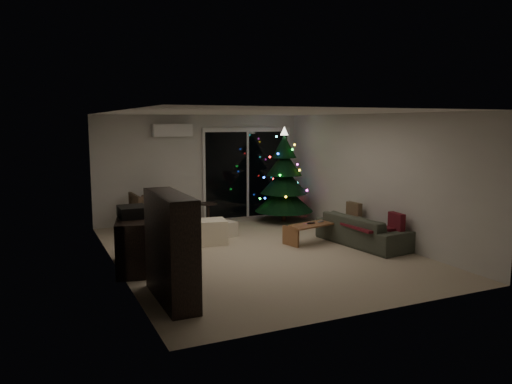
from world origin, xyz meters
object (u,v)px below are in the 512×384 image
bookshelf (158,249)px  coffee_table (317,233)px  media_cabinet (134,243)px  sofa (363,230)px  christmas_tree (284,175)px  armchair (154,211)px

bookshelf → coffee_table: bearing=52.3°
bookshelf → media_cabinet: (0.00, 1.65, -0.29)m
sofa → christmas_tree: size_ratio=0.88×
coffee_table → bookshelf: bearing=-165.3°
armchair → coffee_table: (2.61, -2.53, -0.22)m
media_cabinet → armchair: 2.96m
armchair → media_cabinet: bearing=68.4°
armchair → sofa: size_ratio=0.47×
sofa → bookshelf: bearing=101.8°
sofa → media_cabinet: bearing=80.4°
bookshelf → christmas_tree: (3.98, 4.08, 0.40)m
armchair → christmas_tree: bearing=170.7°
armchair → sofa: bearing=135.4°
bookshelf → christmas_tree: size_ratio=0.64×
sofa → coffee_table: bearing=49.0°
media_cabinet → christmas_tree: size_ratio=0.60×
media_cabinet → sofa: media_cabinet is taller
armchair → sofa: armchair is taller
bookshelf → sofa: bearing=42.5°
bookshelf → christmas_tree: 5.71m
bookshelf → sofa: bookshelf is taller
bookshelf → sofa: 4.55m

